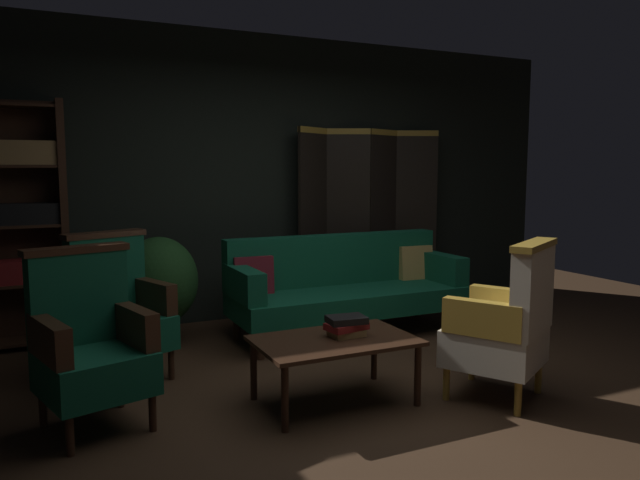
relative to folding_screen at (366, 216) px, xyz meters
name	(u,v)px	position (x,y,z in m)	size (l,w,h in m)	color
ground_plane	(372,396)	(-1.24, -2.27, -0.99)	(10.00, 10.00, 0.00)	#3D2819
back_wall	(249,177)	(-1.24, 0.18, 0.41)	(7.20, 0.10, 2.80)	black
folding_screen	(366,216)	(0.00, 0.00, 0.00)	(1.68, 0.26, 1.90)	black
bookshelf	(8,221)	(-3.39, -0.07, 0.08)	(0.90, 0.32, 2.05)	#382114
velvet_couch	(344,284)	(-0.69, -0.82, -0.53)	(2.12, 0.78, 0.88)	#382114
coffee_table	(335,346)	(-1.51, -2.26, -0.61)	(1.00, 0.64, 0.42)	#382114
armchair_gilt_accent	(505,325)	(-0.48, -2.66, -0.50)	(0.79, 0.79, 1.04)	#B78E33
armchair_wing_left	(118,310)	(-2.68, -1.18, -0.50)	(0.75, 0.75, 1.04)	#382114
armchair_wing_right	(90,344)	(-2.93, -1.97, -0.50)	(0.71, 0.71, 1.04)	#382114
potted_plant	(159,284)	(-2.29, -0.57, -0.45)	(0.64, 0.64, 0.93)	brown
book_tan_leather	(346,333)	(-1.41, -2.24, -0.54)	(0.21, 0.15, 0.04)	#9E7A47
book_red_leather	(346,326)	(-1.41, -2.24, -0.50)	(0.26, 0.16, 0.04)	maroon
book_black_cloth	(346,320)	(-1.41, -2.24, -0.46)	(0.24, 0.17, 0.04)	black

